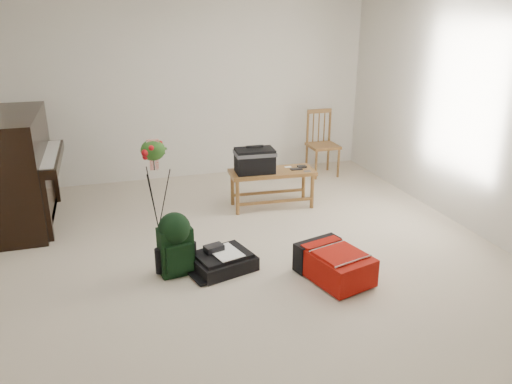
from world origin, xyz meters
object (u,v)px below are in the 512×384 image
object	(u,v)px
green_backpack	(175,241)
dining_chair	(322,144)
flower_stand	(156,185)
piano	(21,172)
bench	(261,164)
black_duffel	(222,261)
red_suitcase	(332,262)

from	to	relation	value
green_backpack	dining_chair	bearing A→B (deg)	34.92
green_backpack	flower_stand	bearing A→B (deg)	84.23
piano	bench	bearing A→B (deg)	-7.94
bench	flower_stand	xyz separation A→B (m)	(-1.27, -0.27, -0.04)
piano	green_backpack	xyz separation A→B (m)	(1.44, -1.69, -0.27)
bench	green_backpack	xyz separation A→B (m)	(-1.23, -1.32, -0.23)
dining_chair	flower_stand	xyz separation A→B (m)	(-2.53, -1.29, 0.05)
flower_stand	piano	bearing A→B (deg)	159.50
black_duffel	flower_stand	bearing A→B (deg)	97.87
red_suitcase	bench	bearing A→B (deg)	78.67
black_duffel	green_backpack	size ratio (longest dim) A/B	1.07
dining_chair	flower_stand	world-z (taller)	flower_stand
dining_chair	green_backpack	xyz separation A→B (m)	(-2.49, -2.34, -0.13)
piano	red_suitcase	bearing A→B (deg)	-37.89
bench	dining_chair	bearing A→B (deg)	42.76
dining_chair	green_backpack	bearing A→B (deg)	-136.91
green_backpack	piano	bearing A→B (deg)	122.15
bench	flower_stand	size ratio (longest dim) A/B	1.00
red_suitcase	green_backpack	size ratio (longest dim) A/B	1.26
bench	green_backpack	bearing A→B (deg)	-129.02
red_suitcase	flower_stand	xyz separation A→B (m)	(-1.39, 1.52, 0.36)
piano	bench	size ratio (longest dim) A/B	1.43
piano	black_duffel	world-z (taller)	piano
black_duffel	red_suitcase	bearing A→B (deg)	-41.09
piano	flower_stand	xyz separation A→B (m)	(1.39, -0.64, -0.09)
red_suitcase	green_backpack	bearing A→B (deg)	145.53
dining_chair	red_suitcase	distance (m)	3.05
red_suitcase	dining_chair	bearing A→B (deg)	52.80
bench	red_suitcase	bearing A→B (deg)	-82.42
green_backpack	flower_stand	distance (m)	1.07
bench	dining_chair	distance (m)	1.62
bench	black_duffel	bearing A→B (deg)	-116.74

